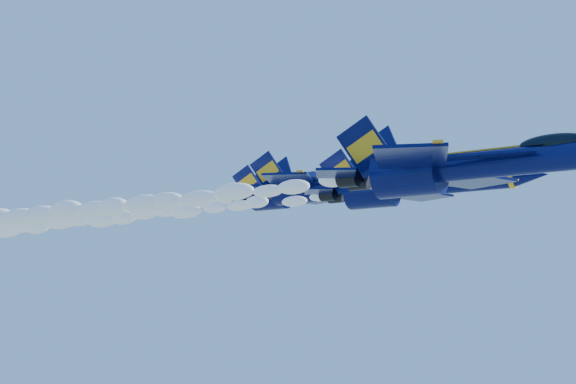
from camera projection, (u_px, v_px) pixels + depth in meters
The scene contains 8 objects.
jet_lead at pixel (469, 165), 47.71m from camera, with size 19.28×15.81×7.16m.
smoke_trail_jet_lead at pixel (25, 216), 67.68m from camera, with size 61.13×2.61×2.35m, color white.
jet_second at pixel (414, 186), 62.37m from camera, with size 18.17×14.90×6.75m.
smoke_trail_jet_second at pixel (65, 223), 82.10m from camera, with size 61.13×2.46×2.21m, color white.
jet_third at pixel (331, 184), 75.75m from camera, with size 19.62×16.10×7.29m.
smoke_trail_jet_third at pixel (45, 216), 95.80m from camera, with size 61.13×2.66×2.39m, color white.
jet_fourth at pixel (300, 193), 88.63m from camera, with size 19.38×15.89×7.20m.
smoke_trail_jet_fourth at pixel (54, 220), 108.63m from camera, with size 61.13×2.62×2.36m, color white.
Camera 1 is at (32.72, -59.85, 141.95)m, focal length 50.00 mm.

